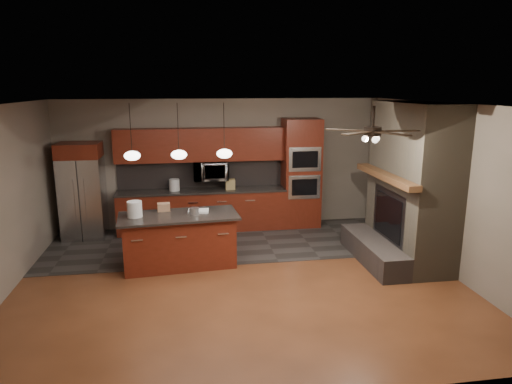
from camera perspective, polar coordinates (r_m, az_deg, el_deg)
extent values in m
plane|color=brown|center=(7.56, -2.10, -10.82)|extent=(7.00, 7.00, 0.00)
cube|color=white|center=(6.91, -2.30, 10.91)|extent=(7.00, 6.00, 0.02)
cube|color=gray|center=(10.03, -4.23, 3.55)|extent=(7.00, 0.02, 2.80)
cube|color=gray|center=(8.26, 22.67, 0.47)|extent=(0.02, 6.00, 2.80)
cube|color=#332F2E|center=(9.22, -3.45, -6.28)|extent=(7.00, 2.40, 0.01)
cube|color=brown|center=(8.41, 18.94, 0.98)|extent=(0.80, 2.00, 2.80)
cube|color=#443B38|center=(8.45, 14.40, -7.11)|extent=(0.50, 2.00, 0.40)
cube|color=#2D2D30|center=(8.37, 16.34, -2.94)|extent=(0.05, 1.20, 0.95)
cube|color=black|center=(8.36, 16.19, -2.95)|extent=(0.02, 1.00, 0.75)
cube|color=brown|center=(8.16, 15.91, 1.91)|extent=(0.22, 2.10, 0.10)
cube|color=maroon|center=(9.92, -6.72, -2.36)|extent=(3.55, 0.60, 0.86)
cube|color=black|center=(9.81, -6.79, 0.17)|extent=(3.59, 0.64, 0.04)
cube|color=black|center=(10.02, -6.91, 2.31)|extent=(3.55, 0.03, 0.60)
cube|color=maroon|center=(9.76, -6.98, 5.89)|extent=(3.55, 0.35, 0.70)
cube|color=maroon|center=(10.06, 5.64, 2.33)|extent=(0.80, 0.60, 2.38)
cube|color=silver|center=(9.82, 6.06, 0.62)|extent=(0.70, 0.03, 0.52)
cube|color=black|center=(9.80, 6.09, 0.59)|extent=(0.55, 0.02, 0.35)
cube|color=silver|center=(9.70, 6.14, 4.08)|extent=(0.70, 0.03, 0.52)
cube|color=black|center=(9.68, 6.17, 4.06)|extent=(0.55, 0.02, 0.35)
imported|color=silver|center=(9.78, -5.70, 2.68)|extent=(0.73, 0.41, 0.50)
cube|color=silver|center=(9.96, -20.79, -0.70)|extent=(0.83, 0.72, 1.66)
cube|color=#2D2D30|center=(9.61, -21.22, -1.22)|extent=(0.02, 0.02, 1.64)
cube|color=silver|center=(9.61, -21.83, -0.96)|extent=(0.03, 0.03, 0.83)
cube|color=silver|center=(9.57, -20.67, -0.93)|extent=(0.03, 0.03, 0.83)
cube|color=maroon|center=(9.78, -21.26, 4.87)|extent=(0.83, 0.72, 0.30)
cube|color=maroon|center=(8.04, -9.53, -6.11)|extent=(1.92, 0.92, 0.88)
cube|color=black|center=(7.91, -9.65, -2.96)|extent=(2.08, 1.08, 0.04)
cylinder|color=silver|center=(7.90, -14.93, -2.09)|extent=(0.33, 0.33, 0.27)
cylinder|color=silver|center=(7.88, -7.72, -2.38)|extent=(0.20, 0.20, 0.11)
cube|color=white|center=(8.03, -7.21, -2.35)|extent=(0.37, 0.28, 0.04)
cube|color=#966B4D|center=(8.18, -11.47, -1.85)|extent=(0.23, 0.18, 0.14)
cylinder|color=silver|center=(9.78, -10.17, 0.88)|extent=(0.26, 0.26, 0.25)
cube|color=#A38A54|center=(9.77, -3.24, 0.97)|extent=(0.20, 0.16, 0.22)
cylinder|color=black|center=(7.63, -15.42, 7.73)|extent=(0.01, 0.01, 0.78)
ellipsoid|color=white|center=(7.68, -15.21, 4.39)|extent=(0.26, 0.26, 0.16)
cylinder|color=black|center=(7.59, -9.73, 7.98)|extent=(0.01, 0.01, 0.78)
ellipsoid|color=white|center=(7.64, -9.60, 4.62)|extent=(0.26, 0.26, 0.16)
cylinder|color=black|center=(7.61, -4.02, 8.16)|extent=(0.01, 0.01, 0.78)
ellipsoid|color=white|center=(7.67, -3.97, 4.80)|extent=(0.26, 0.26, 0.16)
cylinder|color=black|center=(6.60, 14.48, 9.10)|extent=(0.04, 0.04, 0.30)
cylinder|color=black|center=(6.62, 14.38, 7.38)|extent=(0.24, 0.24, 0.12)
cube|color=black|center=(6.78, 17.36, 7.32)|extent=(0.60, 0.12, 0.01)
cube|color=black|center=(7.00, 14.11, 7.68)|extent=(0.30, 0.61, 0.01)
cube|color=black|center=(6.71, 11.19, 7.61)|extent=(0.56, 0.45, 0.01)
cube|color=black|center=(6.30, 12.58, 7.19)|extent=(0.56, 0.45, 0.01)
cube|color=black|center=(6.34, 16.64, 7.00)|extent=(0.30, 0.61, 0.01)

